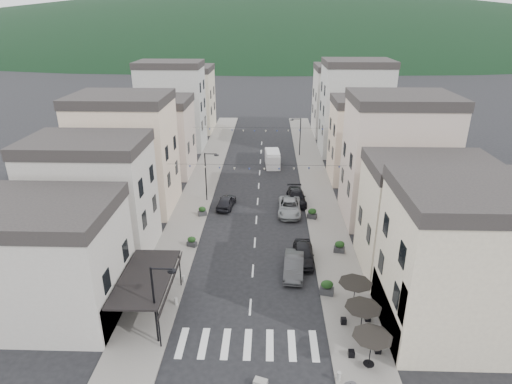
% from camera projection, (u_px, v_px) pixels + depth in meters
% --- Properties ---
extents(ground, '(700.00, 700.00, 0.00)m').
position_uv_depth(ground, '(246.00, 367.00, 27.18)').
color(ground, black).
rests_on(ground, ground).
extents(sidewalk_left, '(4.00, 76.00, 0.12)m').
position_uv_depth(sidewalk_left, '(203.00, 182.00, 56.89)').
color(sidewalk_left, slate).
rests_on(sidewalk_left, ground).
extents(sidewalk_right, '(4.00, 76.00, 0.12)m').
position_uv_depth(sidewalk_right, '(316.00, 183.00, 56.46)').
color(sidewalk_right, slate).
rests_on(sidewalk_right, ground).
extents(hill_backdrop, '(640.00, 360.00, 70.00)m').
position_uv_depth(hill_backdrop, '(268.00, 46.00, 303.94)').
color(hill_backdrop, black).
rests_on(hill_backdrop, ground).
extents(boutique_building, '(12.00, 8.00, 8.00)m').
position_uv_depth(boutique_building, '(34.00, 266.00, 30.70)').
color(boutique_building, '#B2ACA3').
rests_on(boutique_building, ground).
extents(bistro_building, '(10.00, 8.00, 10.00)m').
position_uv_depth(bistro_building, '(465.00, 269.00, 28.52)').
color(bistro_building, '#C3B49B').
rests_on(bistro_building, ground).
extents(boutique_awning, '(3.77, 7.50, 3.28)m').
position_uv_depth(boutique_awning, '(149.00, 278.00, 30.80)').
color(boutique_awning, black).
rests_on(boutique_awning, ground).
extents(buildings_row_left, '(10.20, 54.16, 14.00)m').
position_uv_depth(buildings_row_left, '(157.00, 127.00, 60.07)').
color(buildings_row_left, '#B2ACA3').
rests_on(buildings_row_left, ground).
extents(buildings_row_right, '(10.20, 54.16, 14.50)m').
position_uv_depth(buildings_row_right, '(366.00, 129.00, 58.08)').
color(buildings_row_right, '#C3B49B').
rests_on(buildings_row_right, ground).
extents(cafe_terrace, '(2.50, 8.10, 2.53)m').
position_uv_depth(cafe_terrace, '(363.00, 311.00, 28.63)').
color(cafe_terrace, black).
rests_on(cafe_terrace, ground).
extents(streetlamp_left_near, '(1.70, 0.56, 6.00)m').
position_uv_depth(streetlamp_left_near, '(158.00, 298.00, 27.77)').
color(streetlamp_left_near, black).
rests_on(streetlamp_left_near, ground).
extents(streetlamp_left_far, '(1.70, 0.56, 6.00)m').
position_uv_depth(streetlamp_left_far, '(208.00, 172.00, 49.91)').
color(streetlamp_left_far, black).
rests_on(streetlamp_left_far, ground).
extents(streetlamp_right_far, '(1.70, 0.56, 6.00)m').
position_uv_depth(streetlamp_right_far, '(298.00, 133.00, 66.18)').
color(streetlamp_right_far, black).
rests_on(streetlamp_right_far, ground).
extents(bollards, '(11.66, 10.26, 0.60)m').
position_uv_depth(bollards, '(250.00, 307.00, 32.09)').
color(bollards, gray).
rests_on(bollards, ground).
extents(bunting_near, '(19.00, 0.28, 0.62)m').
position_uv_depth(bunting_near, '(257.00, 168.00, 45.30)').
color(bunting_near, black).
rests_on(bunting_near, ground).
extents(bunting_far, '(19.00, 0.28, 0.62)m').
position_uv_depth(bunting_far, '(260.00, 130.00, 60.06)').
color(bunting_far, black).
rests_on(bunting_far, ground).
extents(parked_car_a, '(2.03, 4.72, 1.59)m').
position_uv_depth(parked_car_a, '(303.00, 254.00, 38.43)').
color(parked_car_a, black).
rests_on(parked_car_a, ground).
extents(parked_car_b, '(2.01, 4.82, 1.55)m').
position_uv_depth(parked_car_b, '(294.00, 266.00, 36.69)').
color(parked_car_b, '#353638').
rests_on(parked_car_b, ground).
extents(parked_car_c, '(2.71, 5.54, 1.52)m').
position_uv_depth(parked_car_c, '(289.00, 207.00, 47.87)').
color(parked_car_c, gray).
rests_on(parked_car_c, ground).
extents(parked_car_d, '(2.36, 5.17, 1.47)m').
position_uv_depth(parked_car_d, '(296.00, 197.00, 50.57)').
color(parked_car_d, black).
rests_on(parked_car_d, ground).
extents(parked_car_e, '(2.24, 4.42, 1.44)m').
position_uv_depth(parked_car_e, '(226.00, 202.00, 49.30)').
color(parked_car_e, black).
rests_on(parked_car_e, ground).
extents(delivery_van, '(2.28, 5.07, 2.38)m').
position_uv_depth(delivery_van, '(272.00, 158.00, 62.80)').
color(delivery_van, silver).
rests_on(delivery_van, ground).
extents(pedestrian_a, '(0.61, 0.44, 1.54)m').
position_uv_depth(pedestrian_a, '(153.00, 265.00, 36.54)').
color(pedestrian_a, black).
rests_on(pedestrian_a, sidewalk_left).
extents(pedestrian_b, '(1.01, 0.97, 1.64)m').
position_uv_depth(pedestrian_b, '(171.00, 259.00, 37.29)').
color(pedestrian_b, black).
rests_on(pedestrian_b, sidewalk_left).
extents(concrete_block_a, '(0.92, 0.73, 0.50)m').
position_uv_depth(concrete_block_a, '(260.00, 383.00, 25.63)').
color(concrete_block_a, gray).
rests_on(concrete_block_a, ground).
extents(planter_la, '(1.03, 0.79, 1.02)m').
position_uv_depth(planter_la, '(192.00, 242.00, 40.88)').
color(planter_la, '#2A2B2D').
rests_on(planter_la, sidewalk_left).
extents(planter_lb, '(1.05, 0.78, 1.05)m').
position_uv_depth(planter_lb, '(202.00, 211.00, 47.16)').
color(planter_lb, '#313134').
rests_on(planter_lb, sidewalk_left).
extents(planter_ra, '(1.23, 0.85, 1.25)m').
position_uv_depth(planter_ra, '(327.00, 287.00, 33.82)').
color(planter_ra, '#2D2D2F').
rests_on(planter_ra, sidewalk_right).
extents(planter_rb, '(1.12, 0.77, 1.15)m').
position_uv_depth(planter_rb, '(340.00, 247.00, 39.85)').
color(planter_rb, '#2A2A2C').
rests_on(planter_rb, sidewalk_right).
extents(planter_rc, '(1.16, 0.89, 1.16)m').
position_uv_depth(planter_rc, '(312.00, 213.00, 46.48)').
color(planter_rc, '#28282A').
rests_on(planter_rc, sidewalk_right).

